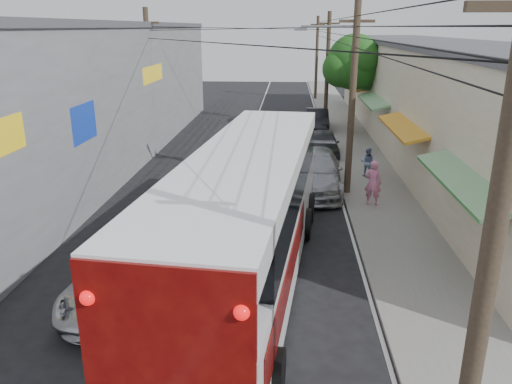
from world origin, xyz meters
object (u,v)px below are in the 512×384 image
coach_bus (249,215)px  parked_car_far (317,119)px  pedestrian_near (373,183)px  pedestrian_far (367,162)px  jeepney (123,275)px  parked_suv (315,171)px  parked_car_mid (324,143)px

coach_bus → parked_car_far: (3.04, 22.52, -1.27)m
parked_car_far → pedestrian_near: pedestrian_near is taller
pedestrian_near → pedestrian_far: pedestrian_near is taller
jeepney → pedestrian_far: (8.14, 11.82, 0.13)m
parked_suv → parked_car_mid: parked_suv is taller
jeepney → parked_suv: bearing=60.2°
coach_bus → parked_car_far: bearing=88.3°
parked_suv → pedestrian_far: 3.25m
pedestrian_near → pedestrian_far: bearing=-82.2°
coach_bus → jeepney: coach_bus is taller
jeepney → pedestrian_near: pedestrian_near is taller
parked_suv → pedestrian_far: parked_suv is taller
parked_car_far → pedestrian_near: 16.15m
coach_bus → pedestrian_near: bearing=61.2°
coach_bus → parked_car_mid: coach_bus is taller
coach_bus → pedestrian_near: size_ratio=7.38×
parked_suv → parked_car_far: 13.92m
pedestrian_near → coach_bus: bearing=68.2°
parked_car_mid → pedestrian_near: (1.43, -8.57, 0.34)m
pedestrian_near → pedestrian_far: (0.38, 4.12, -0.22)m
parked_suv → parked_car_far: parked_suv is taller
coach_bus → pedestrian_near: 7.89m
jeepney → parked_car_far: bearing=74.5°
jeepney → parked_suv: parked_suv is taller
jeepney → parked_car_far: 24.62m
parked_car_far → pedestrian_far: size_ratio=3.16×
coach_bus → parked_suv: coach_bus is taller
parked_suv → parked_car_mid: bearing=85.1°
parked_suv → pedestrian_far: size_ratio=4.18×
parked_suv → pedestrian_near: bearing=-42.2°
pedestrian_near → jeepney: bearing=57.9°
jeepney → pedestrian_far: size_ratio=3.54×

